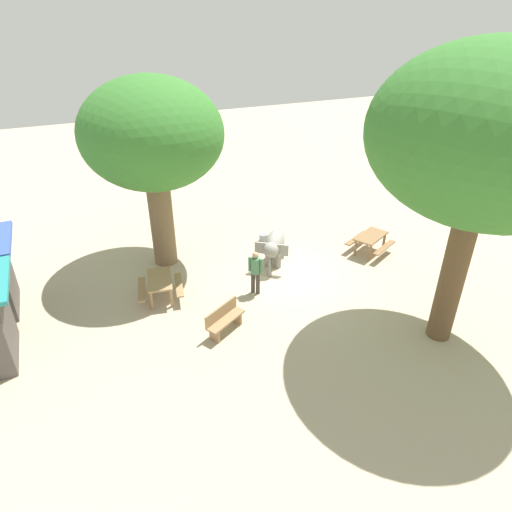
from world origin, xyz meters
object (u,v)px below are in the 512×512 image
object	(u,v)px
feed_bucket	(263,238)
shade_tree_secondary	(152,136)
elephant	(274,246)
person_handler	(255,270)
picnic_table_far	(371,240)
picnic_table_near	(160,283)
wooden_bench	(224,319)
shade_tree_main	(489,138)

from	to	relation	value
feed_bucket	shade_tree_secondary	bearing A→B (deg)	89.17
elephant	person_handler	distance (m)	2.10
person_handler	picnic_table_far	size ratio (longest dim) A/B	0.82
person_handler	picnic_table_near	distance (m)	3.25
wooden_bench	feed_bucket	size ratio (longest dim) A/B	3.94
elephant	shade_tree_main	size ratio (longest dim) A/B	0.22
shade_tree_secondary	picnic_table_far	xyz separation A→B (m)	(-2.78, -7.66, -4.31)
person_handler	shade_tree_secondary	size ratio (longest dim) A/B	0.24
shade_tree_secondary	picnic_table_far	size ratio (longest dim) A/B	3.46
person_handler	picnic_table_near	size ratio (longest dim) A/B	0.91
person_handler	picnic_table_near	xyz separation A→B (m)	(1.08, 3.04, -0.36)
person_handler	feed_bucket	distance (m)	4.02
shade_tree_secondary	feed_bucket	world-z (taller)	shade_tree_secondary
shade_tree_main	person_handler	bearing A→B (deg)	43.13
wooden_bench	picnic_table_far	size ratio (longest dim) A/B	0.71
elephant	feed_bucket	world-z (taller)	elephant
picnic_table_far	wooden_bench	bearing A→B (deg)	-7.94
shade_tree_main	shade_tree_secondary	xyz separation A→B (m)	(7.85, 6.33, -1.07)
elephant	feed_bucket	xyz separation A→B (m)	(1.94, -0.49, -0.66)
picnic_table_near	shade_tree_secondary	bearing A→B (deg)	-6.42
wooden_bench	picnic_table_far	xyz separation A→B (m)	(2.19, -7.14, 0.12)
shade_tree_main	picnic_table_near	distance (m)	10.46
elephant	shade_tree_secondary	bearing A→B (deg)	-80.61
elephant	shade_tree_secondary	xyz separation A→B (m)	(2.00, 3.72, 4.08)
picnic_table_far	feed_bucket	xyz separation A→B (m)	(2.72, 3.45, -0.43)
wooden_bench	picnic_table_near	xyz separation A→B (m)	(2.56, 1.31, 0.12)
wooden_bench	person_handler	bearing A→B (deg)	-168.33
shade_tree_main	picnic_table_near	bearing A→B (deg)	52.63
shade_tree_secondary	picnic_table_far	distance (m)	9.22
person_handler	wooden_bench	world-z (taller)	person_handler
shade_tree_secondary	shade_tree_main	bearing A→B (deg)	-141.10
picnic_table_near	person_handler	bearing A→B (deg)	-97.67
wooden_bench	picnic_table_far	distance (m)	7.47
feed_bucket	elephant	bearing A→B (deg)	165.91
shade_tree_main	wooden_bench	world-z (taller)	shade_tree_main
shade_tree_main	feed_bucket	size ratio (longest dim) A/B	22.78
picnic_table_far	shade_tree_secondary	bearing A→B (deg)	-44.94
wooden_bench	feed_bucket	xyz separation A→B (m)	(4.91, -3.69, -0.31)
shade_tree_main	picnic_table_far	distance (m)	7.51
shade_tree_main	wooden_bench	bearing A→B (deg)	63.63
elephant	wooden_bench	world-z (taller)	elephant
picnic_table_near	elephant	bearing A→B (deg)	-72.98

